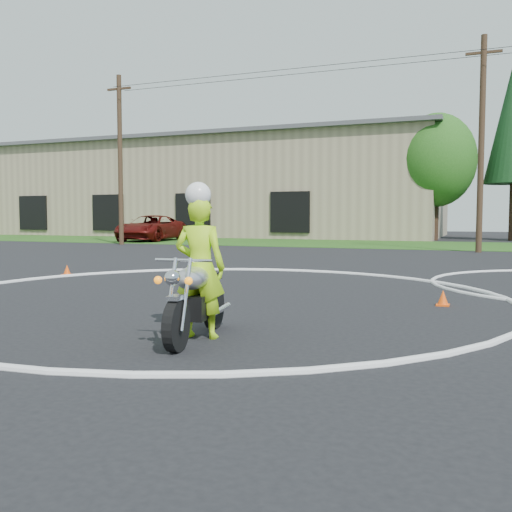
% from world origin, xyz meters
% --- Properties ---
extents(ground, '(120.00, 120.00, 0.00)m').
position_xyz_m(ground, '(0.00, 0.00, 0.00)').
color(ground, black).
rests_on(ground, ground).
extents(grass_strip, '(120.00, 10.00, 0.02)m').
position_xyz_m(grass_strip, '(0.00, 27.00, 0.01)').
color(grass_strip, '#1E4714').
rests_on(grass_strip, ground).
extents(course_markings, '(19.05, 19.05, 0.12)m').
position_xyz_m(course_markings, '(2.17, 4.35, 0.01)').
color(course_markings, silver).
rests_on(course_markings, ground).
extents(primary_motorcycle, '(0.77, 2.21, 1.17)m').
position_xyz_m(primary_motorcycle, '(1.60, -0.81, 0.57)').
color(primary_motorcycle, black).
rests_on(primary_motorcycle, ground).
extents(rider_primary_grp, '(0.78, 0.57, 2.17)m').
position_xyz_m(rider_primary_grp, '(1.59, -0.67, 1.05)').
color(rider_primary_grp, '#B3F319').
rests_on(rider_primary_grp, ground).
extents(pickup_grp, '(3.57, 6.62, 1.77)m').
position_xyz_m(pickup_grp, '(-16.03, 25.90, 0.88)').
color(pickup_grp, '#500B09').
rests_on(pickup_grp, ground).
extents(traffic_cones, '(21.79, 10.07, 0.30)m').
position_xyz_m(traffic_cones, '(5.57, 3.66, 0.14)').
color(traffic_cones, '#FF530D').
rests_on(traffic_cones, ground).
extents(warehouse, '(41.00, 17.00, 8.30)m').
position_xyz_m(warehouse, '(-18.00, 39.99, 4.16)').
color(warehouse, tan).
rests_on(warehouse, ground).
extents(utility_poles, '(41.60, 1.12, 10.00)m').
position_xyz_m(utility_poles, '(5.00, 21.00, 5.20)').
color(utility_poles, '#473321').
rests_on(utility_poles, ground).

